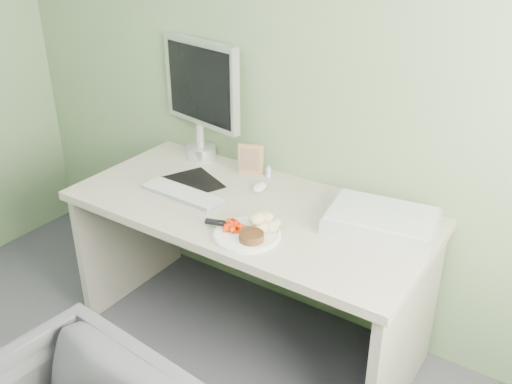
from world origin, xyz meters
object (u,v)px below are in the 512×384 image
Objects in this scene: plate at (247,235)px; desk at (249,241)px; scanner at (382,221)px; monitor at (201,93)px.

desk is at bearing 123.32° from plate.
scanner is at bearing 13.86° from desk.
monitor is at bearing 161.65° from scanner.
desk is 5.93× the size of plate.
scanner is (0.42, 0.35, 0.03)m from plate.
scanner is at bearing 40.15° from plate.
plate is at bearing -148.63° from scanner.
plate is 0.45× the size of monitor.
plate is 0.62× the size of scanner.
scanner reaches higher than desk.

